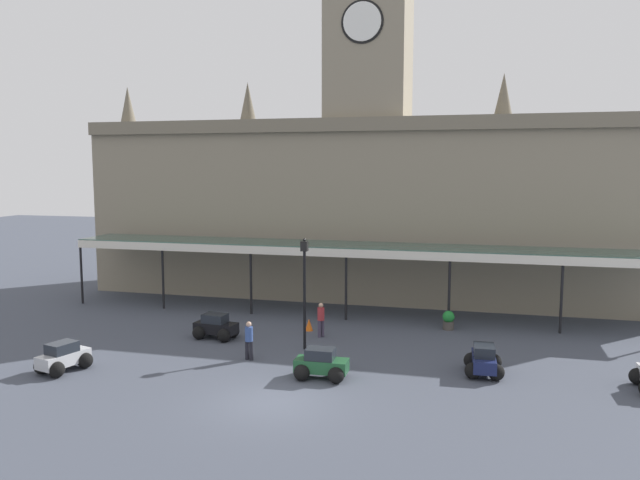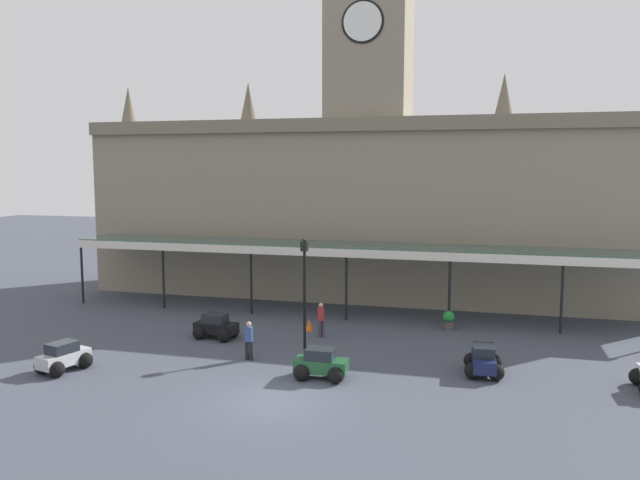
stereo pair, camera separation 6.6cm
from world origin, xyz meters
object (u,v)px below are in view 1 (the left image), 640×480
car_navy_sedan (484,362)px  victorian_lamppost (304,281)px  planter_by_canopy (448,320)px  car_green_sedan (321,366)px  car_silver_sedan (63,359)px  pedestrian_beside_cars (249,339)px  traffic_cone (309,325)px  pedestrian_crossing_forecourt (321,318)px  car_black_sedan (216,328)px

car_navy_sedan → victorian_lamppost: size_ratio=0.41×
planter_by_canopy → victorian_lamppost: bearing=-140.0°
car_green_sedan → car_navy_sedan: same height
car_silver_sedan → pedestrian_beside_cars: (6.72, 3.25, 0.41)m
pedestrian_beside_cars → traffic_cone: 5.41m
car_silver_sedan → car_navy_sedan: 16.84m
car_silver_sedan → pedestrian_crossing_forecourt: (8.77, 7.54, 0.41)m
pedestrian_crossing_forecourt → victorian_lamppost: 3.12m
car_black_sedan → traffic_cone: (3.95, 2.48, -0.20)m
car_black_sedan → car_green_sedan: size_ratio=1.03×
car_green_sedan → pedestrian_beside_cars: size_ratio=1.24×
car_navy_sedan → car_silver_sedan: bearing=-166.7°
car_green_sedan → victorian_lamppost: size_ratio=0.41×
car_silver_sedan → planter_by_canopy: size_ratio=2.30×
pedestrian_crossing_forecourt → planter_by_canopy: size_ratio=1.74×
car_black_sedan → victorian_lamppost: size_ratio=0.42×
pedestrian_beside_cars → victorian_lamppost: size_ratio=0.33×
car_black_sedan → planter_by_canopy: car_black_sedan is taller
pedestrian_beside_cars → planter_by_canopy: bearing=42.2°
car_navy_sedan → traffic_cone: 9.67m
pedestrian_beside_cars → planter_by_canopy: pedestrian_beside_cars is taller
car_black_sedan → car_silver_sedan: same height
car_green_sedan → car_navy_sedan: bearing=18.9°
pedestrian_crossing_forecourt → car_black_sedan: bearing=-162.4°
pedestrian_crossing_forecourt → car_silver_sedan: bearing=-139.3°
car_silver_sedan → pedestrian_beside_cars: pedestrian_beside_cars is taller
victorian_lamppost → car_black_sedan: bearing=171.8°
traffic_cone → victorian_lamppost: bearing=-77.9°
pedestrian_crossing_forecourt → victorian_lamppost: size_ratio=0.33×
pedestrian_crossing_forecourt → victorian_lamppost: (-0.19, -2.19, 2.22)m
car_silver_sedan → car_navy_sedan: size_ratio=1.06×
car_green_sedan → pedestrian_beside_cars: bearing=157.5°
car_silver_sedan → pedestrian_crossing_forecourt: bearing=40.7°
pedestrian_beside_cars → planter_by_canopy: (7.97, 7.22, -0.42)m
car_black_sedan → victorian_lamppost: bearing=-8.2°
pedestrian_crossing_forecourt → car_green_sedan: bearing=-75.4°
car_navy_sedan → pedestrian_crossing_forecourt: pedestrian_crossing_forecourt is taller
car_silver_sedan → victorian_lamppost: size_ratio=0.44×
car_green_sedan → traffic_cone: car_green_sedan is taller
car_green_sedan → pedestrian_crossing_forecourt: 5.97m
car_green_sedan → planter_by_canopy: bearing=63.1°
car_black_sedan → car_green_sedan: 7.61m
victorian_lamppost → planter_by_canopy: bearing=40.0°
victorian_lamppost → traffic_cone: size_ratio=8.46×
car_silver_sedan → planter_by_canopy: car_silver_sedan is taller
planter_by_canopy → pedestrian_crossing_forecourt: bearing=-153.6°
car_black_sedan → car_navy_sedan: (12.44, -2.14, 0.00)m
car_black_sedan → pedestrian_beside_cars: pedestrian_beside_cars is taller
car_black_sedan → car_navy_sedan: same height
car_silver_sedan → car_navy_sedan: (16.39, 3.87, 0.00)m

